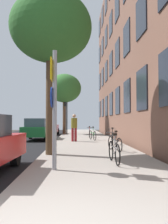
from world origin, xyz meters
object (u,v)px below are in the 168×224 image
at_px(tree_near, 51,29).
at_px(car_2, 49,127).
at_px(sign_post, 54,102).
at_px(car_1, 38,129).
at_px(pedestrian_0, 74,126).
at_px(bicycle_3, 93,135).
at_px(bicycle_4, 89,133).
at_px(bicycle_2, 112,138).
at_px(bicycle_1, 115,143).
at_px(traffic_light, 66,109).
at_px(tree_far, 64,89).
at_px(bicycle_0, 114,151).

xyz_separation_m(tree_near, car_2, (-1.80, 15.27, -4.34)).
xyz_separation_m(sign_post, car_1, (-2.27, 11.44, -1.14)).
bearing_deg(pedestrian_0, bicycle_3, 40.15).
xyz_separation_m(tree_near, bicycle_4, (2.15, 9.99, -4.72)).
bearing_deg(sign_post, bicycle_2, 68.76).
relative_size(bicycle_1, car_1, 0.42).
height_order(tree_near, car_1, tree_near).
distance_m(traffic_light, tree_near, 15.04).
bearing_deg(bicycle_2, traffic_light, 105.97).
xyz_separation_m(tree_far, bicycle_0, (2.38, -16.94, -4.32)).
bearing_deg(pedestrian_0, bicycle_4, 73.08).
bearing_deg(bicycle_1, car_1, 121.69).
xyz_separation_m(traffic_light, bicycle_0, (2.21, -16.84, -2.16)).
height_order(tree_far, bicycle_3, tree_far).
bearing_deg(bicycle_2, tree_far, 106.62).
bearing_deg(tree_far, car_1, -104.80).
bearing_deg(traffic_light, bicycle_1, -78.80).
distance_m(bicycle_1, pedestrian_0, 5.29).
distance_m(bicycle_4, pedestrian_0, 4.32).
bearing_deg(bicycle_2, sign_post, -111.24).
bearing_deg(car_1, car_2, 89.41).
bearing_deg(sign_post, traffic_light, 91.27).
relative_size(bicycle_2, bicycle_3, 0.98).
bearing_deg(sign_post, bicycle_0, 28.00).
xyz_separation_m(sign_post, tree_near, (-0.40, 2.98, 3.20)).
bearing_deg(sign_post, bicycle_4, 82.31).
bearing_deg(car_1, bicycle_3, -19.91).
relative_size(pedestrian_0, car_1, 0.45).
height_order(bicycle_1, pedestrian_0, pedestrian_0).
xyz_separation_m(bicycle_2, bicycle_4, (-0.96, 6.00, -0.03)).
relative_size(bicycle_1, bicycle_4, 1.02).
height_order(bicycle_3, car_1, car_1).
bearing_deg(bicycle_2, bicycle_0, -98.43).
xyz_separation_m(bicycle_2, car_2, (-4.90, 11.28, 0.35)).
relative_size(traffic_light, car_1, 0.93).
distance_m(tree_near, pedestrian_0, 7.22).
bearing_deg(tree_near, tree_far, 90.61).
distance_m(bicycle_0, bicycle_1, 3.04).
xyz_separation_m(sign_post, bicycle_2, (2.71, 6.97, -1.49)).
relative_size(tree_near, bicycle_0, 3.94).
height_order(sign_post, bicycle_1, sign_post).
relative_size(car_1, car_2, 0.93).
xyz_separation_m(bicycle_1, car_1, (-4.61, 7.47, 0.37)).
bearing_deg(pedestrian_0, sign_post, -93.27).
bearing_deg(sign_post, tree_far, 91.78).
distance_m(tree_near, bicycle_2, 6.90).
bearing_deg(pedestrian_0, tree_far, 96.73).
height_order(traffic_light, bicycle_3, traffic_light).
bearing_deg(car_2, traffic_light, -13.72).
xyz_separation_m(sign_post, traffic_light, (-0.39, 17.80, 0.66)).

